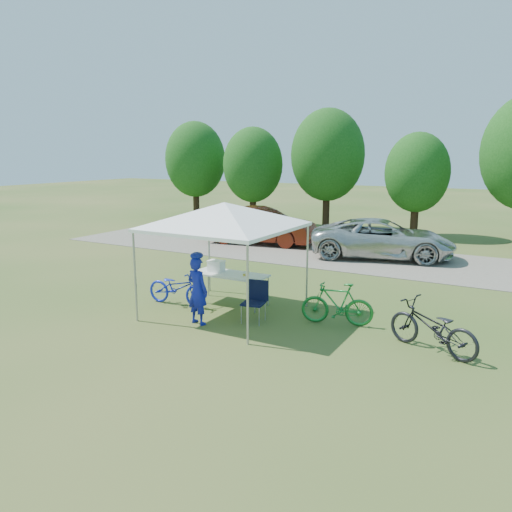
{
  "coord_description": "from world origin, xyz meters",
  "views": [
    {
      "loc": [
        6.37,
        -9.87,
        3.86
      ],
      "look_at": [
        -0.26,
        2.0,
        1.05
      ],
      "focal_mm": 35.0,
      "sensor_mm": 36.0,
      "label": 1
    }
  ],
  "objects_px": {
    "folding_table": "(230,275)",
    "sedan": "(261,226)",
    "folding_chair": "(256,297)",
    "minivan": "(382,239)",
    "cyclist": "(197,291)",
    "bike_green": "(337,304)",
    "bike_dark": "(432,327)",
    "cooler": "(216,266)",
    "bike_blue": "(177,288)"
  },
  "relations": [
    {
      "from": "bike_blue",
      "to": "bike_dark",
      "type": "relative_size",
      "value": 0.9
    },
    {
      "from": "cyclist",
      "to": "bike_blue",
      "type": "distance_m",
      "value": 1.64
    },
    {
      "from": "folding_chair",
      "to": "bike_green",
      "type": "bearing_deg",
      "value": 11.8
    },
    {
      "from": "cyclist",
      "to": "bike_green",
      "type": "height_order",
      "value": "cyclist"
    },
    {
      "from": "bike_dark",
      "to": "minivan",
      "type": "distance_m",
      "value": 9.1
    },
    {
      "from": "cooler",
      "to": "bike_dark",
      "type": "relative_size",
      "value": 0.22
    },
    {
      "from": "cooler",
      "to": "cyclist",
      "type": "xyz_separation_m",
      "value": [
        0.6,
        -1.68,
        -0.18
      ]
    },
    {
      "from": "cyclist",
      "to": "folding_table",
      "type": "bearing_deg",
      "value": -74.06
    },
    {
      "from": "cyclist",
      "to": "bike_green",
      "type": "distance_m",
      "value": 3.2
    },
    {
      "from": "sedan",
      "to": "folding_table",
      "type": "bearing_deg",
      "value": -164.96
    },
    {
      "from": "sedan",
      "to": "bike_green",
      "type": "bearing_deg",
      "value": -150.19
    },
    {
      "from": "cooler",
      "to": "cyclist",
      "type": "relative_size",
      "value": 0.27
    },
    {
      "from": "sedan",
      "to": "bike_dark",
      "type": "bearing_deg",
      "value": -143.99
    },
    {
      "from": "folding_table",
      "to": "minivan",
      "type": "bearing_deg",
      "value": 76.28
    },
    {
      "from": "cyclist",
      "to": "minivan",
      "type": "distance_m",
      "value": 9.51
    },
    {
      "from": "minivan",
      "to": "folding_chair",
      "type": "bearing_deg",
      "value": 161.44
    },
    {
      "from": "bike_blue",
      "to": "cyclist",
      "type": "bearing_deg",
      "value": -127.44
    },
    {
      "from": "minivan",
      "to": "sedan",
      "type": "bearing_deg",
      "value": 71.48
    },
    {
      "from": "folding_chair",
      "to": "bike_blue",
      "type": "height_order",
      "value": "folding_chair"
    },
    {
      "from": "folding_table",
      "to": "folding_chair",
      "type": "bearing_deg",
      "value": -34.42
    },
    {
      "from": "bike_green",
      "to": "folding_table",
      "type": "bearing_deg",
      "value": -106.64
    },
    {
      "from": "cyclist",
      "to": "bike_dark",
      "type": "distance_m",
      "value": 5.09
    },
    {
      "from": "folding_chair",
      "to": "bike_blue",
      "type": "relative_size",
      "value": 0.55
    },
    {
      "from": "folding_chair",
      "to": "bike_blue",
      "type": "distance_m",
      "value": 2.39
    },
    {
      "from": "bike_blue",
      "to": "folding_table",
      "type": "bearing_deg",
      "value": -58.89
    },
    {
      "from": "cyclist",
      "to": "sedan",
      "type": "xyz_separation_m",
      "value": [
        -3.68,
        9.75,
        0.02
      ]
    },
    {
      "from": "cyclist",
      "to": "sedan",
      "type": "bearing_deg",
      "value": -59.53
    },
    {
      "from": "bike_blue",
      "to": "bike_green",
      "type": "relative_size",
      "value": 1.06
    },
    {
      "from": "folding_table",
      "to": "bike_blue",
      "type": "distance_m",
      "value": 1.4
    },
    {
      "from": "bike_green",
      "to": "cooler",
      "type": "bearing_deg",
      "value": -106.24
    },
    {
      "from": "folding_table",
      "to": "sedan",
      "type": "height_order",
      "value": "sedan"
    },
    {
      "from": "cyclist",
      "to": "bike_green",
      "type": "xyz_separation_m",
      "value": [
        2.81,
        1.51,
        -0.29
      ]
    },
    {
      "from": "cooler",
      "to": "minivan",
      "type": "relative_size",
      "value": 0.08
    },
    {
      "from": "bike_green",
      "to": "minivan",
      "type": "distance_m",
      "value": 7.93
    },
    {
      "from": "minivan",
      "to": "cyclist",
      "type": "bearing_deg",
      "value": 155.42
    },
    {
      "from": "folding_chair",
      "to": "minivan",
      "type": "relative_size",
      "value": 0.18
    },
    {
      "from": "bike_green",
      "to": "sedan",
      "type": "relative_size",
      "value": 0.35
    },
    {
      "from": "bike_blue",
      "to": "bike_green",
      "type": "xyz_separation_m",
      "value": [
        4.13,
        0.59,
        0.04
      ]
    },
    {
      "from": "bike_blue",
      "to": "cooler",
      "type": "bearing_deg",
      "value": -45.86
    },
    {
      "from": "cooler",
      "to": "cyclist",
      "type": "distance_m",
      "value": 1.79
    },
    {
      "from": "folding_table",
      "to": "folding_chair",
      "type": "distance_m",
      "value": 1.52
    },
    {
      "from": "folding_table",
      "to": "bike_dark",
      "type": "xyz_separation_m",
      "value": [
        5.18,
        -0.79,
        -0.26
      ]
    },
    {
      "from": "folding_table",
      "to": "folding_chair",
      "type": "xyz_separation_m",
      "value": [
        1.24,
        -0.85,
        -0.2
      ]
    },
    {
      "from": "folding_chair",
      "to": "bike_dark",
      "type": "xyz_separation_m",
      "value": [
        3.94,
        0.06,
        -0.06
      ]
    },
    {
      "from": "cooler",
      "to": "minivan",
      "type": "xyz_separation_m",
      "value": [
        2.3,
        7.68,
        -0.22
      ]
    },
    {
      "from": "cooler",
      "to": "bike_dark",
      "type": "bearing_deg",
      "value": -8.05
    },
    {
      "from": "folding_chair",
      "to": "minivan",
      "type": "height_order",
      "value": "minivan"
    },
    {
      "from": "bike_blue",
      "to": "bike_dark",
      "type": "xyz_separation_m",
      "value": [
        6.32,
        -0.04,
        0.05
      ]
    },
    {
      "from": "bike_blue",
      "to": "bike_green",
      "type": "bearing_deg",
      "value": -84.32
    },
    {
      "from": "bike_blue",
      "to": "sedan",
      "type": "distance_m",
      "value": 9.14
    }
  ]
}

